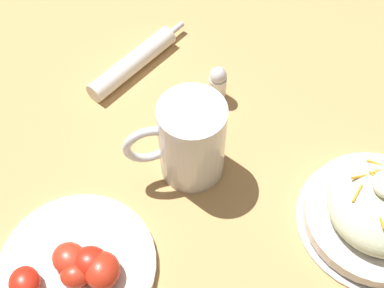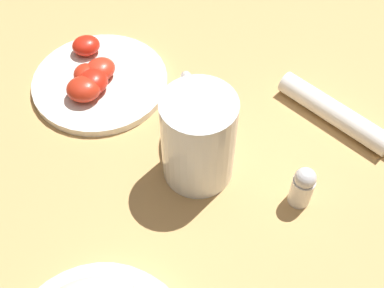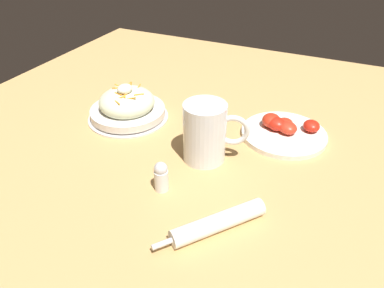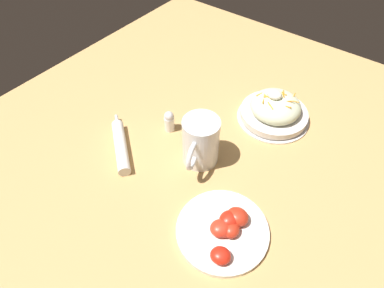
{
  "view_description": "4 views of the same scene",
  "coord_description": "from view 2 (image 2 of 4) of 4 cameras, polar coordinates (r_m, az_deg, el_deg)",
  "views": [
    {
      "loc": [
        -0.38,
        0.02,
        0.68
      ],
      "look_at": [
        0.04,
        0.03,
        0.07
      ],
      "focal_mm": 50.0,
      "sensor_mm": 36.0,
      "label": 1
    },
    {
      "loc": [
        0.08,
        -0.35,
        0.57
      ],
      "look_at": [
        0.04,
        0.02,
        0.08
      ],
      "focal_mm": 46.55,
      "sensor_mm": 36.0,
      "label": 2
    },
    {
      "loc": [
        0.67,
        0.29,
        0.49
      ],
      "look_at": [
        0.09,
        0.02,
        0.06
      ],
      "focal_mm": 34.07,
      "sensor_mm": 36.0,
      "label": 3
    },
    {
      "loc": [
        -0.27,
        0.5,
        0.69
      ],
      "look_at": [
        0.07,
        0.05,
        0.05
      ],
      "focal_mm": 30.68,
      "sensor_mm": 36.0,
      "label": 4
    }
  ],
  "objects": [
    {
      "name": "salt_shaker",
      "position": [
        0.65,
        12.57,
        -4.85
      ],
      "size": [
        0.03,
        0.03,
        0.07
      ],
      "color": "white",
      "rests_on": "ground_plane"
    },
    {
      "name": "ground_plane",
      "position": [
        0.67,
        -3.69,
        -5.03
      ],
      "size": [
        1.43,
        1.43,
        0.0
      ],
      "primitive_type": "plane",
      "color": "tan"
    },
    {
      "name": "napkin_roll",
      "position": [
        0.76,
        16.07,
        3.43
      ],
      "size": [
        0.18,
        0.15,
        0.03
      ],
      "color": "white",
      "rests_on": "ground_plane"
    },
    {
      "name": "tomato_plate",
      "position": [
        0.79,
        -10.88,
        7.35
      ],
      "size": [
        0.21,
        0.21,
        0.05
      ],
      "color": "white",
      "rests_on": "ground_plane"
    },
    {
      "name": "beer_mug",
      "position": [
        0.64,
        0.69,
        0.31
      ],
      "size": [
        0.1,
        0.14,
        0.14
      ],
      "color": "white",
      "rests_on": "ground_plane"
    }
  ]
}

